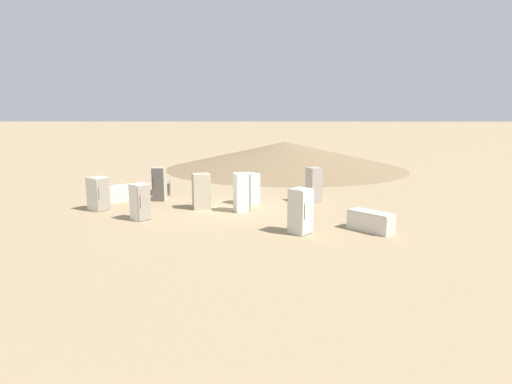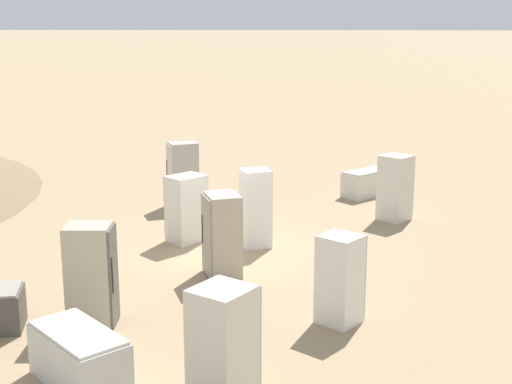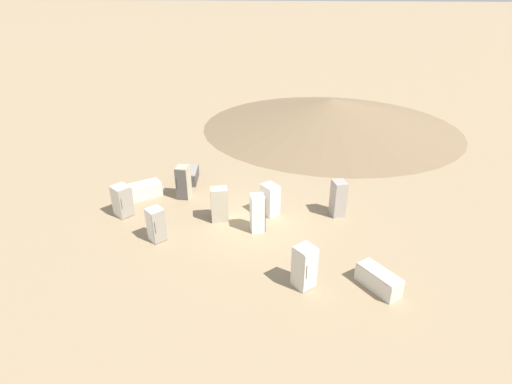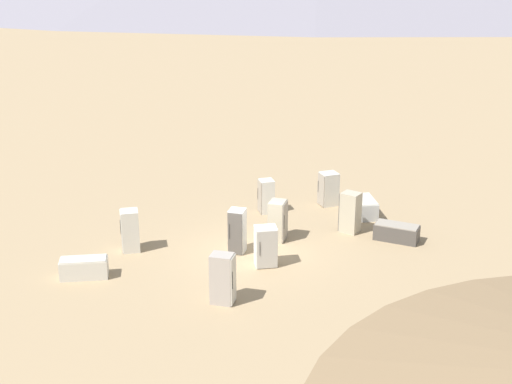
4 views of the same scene
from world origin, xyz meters
name	(u,v)px [view 3 (image 3 of 4)]	position (x,y,z in m)	size (l,w,h in m)	color
ground_plane	(256,222)	(0.00, 0.00, 0.00)	(1000.00, 1000.00, 0.00)	#9E8460
dirt_mound	(330,113)	(2.28, 15.29, 1.06)	(19.38, 19.38, 2.13)	#7F6647
discarded_fridge_0	(304,267)	(2.58, -3.82, 0.80)	(0.92, 0.92, 1.60)	beige
discarded_fridge_1	(183,182)	(-4.12, 1.64, 0.82)	(0.65, 0.79, 1.65)	#B2A88E
discarded_fridge_2	(338,198)	(3.48, 1.57, 0.85)	(0.80, 0.90, 1.69)	#A89E93
discarded_fridge_3	(145,190)	(-6.04, 1.24, 0.38)	(1.60, 1.62, 0.76)	silver
discarded_fridge_4	(122,201)	(-6.16, -0.71, 0.74)	(0.99, 0.96, 1.47)	beige
discarded_fridge_5	(191,175)	(-4.51, 3.53, 0.33)	(1.13, 1.81, 0.66)	#4C4742
discarded_fridge_6	(379,280)	(5.13, -3.38, 0.36)	(1.62, 1.59, 0.72)	beige
discarded_fridge_7	(219,204)	(-1.68, -0.12, 0.80)	(0.91, 0.85, 1.59)	#B2A88E
discarded_fridge_8	(270,199)	(0.44, 0.94, 0.74)	(0.98, 0.97, 1.48)	silver
discarded_fridge_9	(156,225)	(-3.72, -2.28, 0.73)	(0.84, 0.83, 1.46)	silver
discarded_fridge_10	(258,213)	(0.19, -0.60, 0.84)	(0.77, 0.75, 1.69)	white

